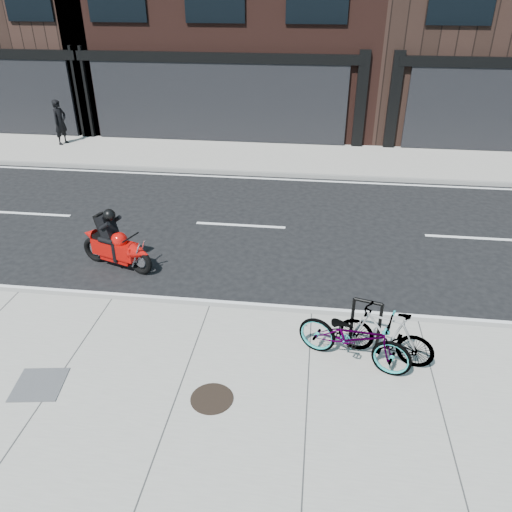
# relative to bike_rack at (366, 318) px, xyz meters

# --- Properties ---
(ground) EXTENTS (120.00, 120.00, 0.00)m
(ground) POSITION_rel_bike_rack_xyz_m (-2.93, 2.75, -0.65)
(ground) COLOR black
(ground) RESTS_ON ground
(sidewalk_near) EXTENTS (60.00, 6.00, 0.13)m
(sidewalk_near) POSITION_rel_bike_rack_xyz_m (-2.93, -2.25, -0.59)
(sidewalk_near) COLOR gray
(sidewalk_near) RESTS_ON ground
(sidewalk_far) EXTENTS (60.00, 3.50, 0.13)m
(sidewalk_far) POSITION_rel_bike_rack_xyz_m (-2.93, 10.50, -0.59)
(sidewalk_far) COLOR gray
(sidewalk_far) RESTS_ON ground
(bike_rack) EXTENTS (0.52, 0.18, 0.89)m
(bike_rack) POSITION_rel_bike_rack_xyz_m (0.00, 0.00, 0.00)
(bike_rack) COLOR black
(bike_rack) RESTS_ON sidewalk_near
(bicycle_front) EXTENTS (2.04, 1.31, 1.01)m
(bicycle_front) POSITION_rel_bike_rack_xyz_m (-0.23, -0.53, -0.02)
(bicycle_front) COLOR gray
(bicycle_front) RESTS_ON sidewalk_near
(bicycle_rear) EXTENTS (1.67, 0.97, 0.97)m
(bicycle_rear) POSITION_rel_bike_rack_xyz_m (0.30, -0.37, -0.04)
(bicycle_rear) COLOR gray
(bicycle_rear) RESTS_ON sidewalk_near
(motorcycle) EXTENTS (1.85, 0.93, 1.43)m
(motorcycle) POSITION_rel_bike_rack_xyz_m (-5.28, 2.19, -0.07)
(motorcycle) COLOR black
(motorcycle) RESTS_ON ground
(pedestrian) EXTENTS (0.55, 0.70, 1.69)m
(pedestrian) POSITION_rel_bike_rack_xyz_m (-10.92, 11.01, 0.32)
(pedestrian) COLOR black
(pedestrian) RESTS_ON sidewalk_far
(manhole_cover) EXTENTS (0.73, 0.73, 0.02)m
(manhole_cover) POSITION_rel_bike_rack_xyz_m (-2.38, -1.68, -0.52)
(manhole_cover) COLOR black
(manhole_cover) RESTS_ON sidewalk_near
(utility_grate) EXTENTS (0.85, 0.85, 0.02)m
(utility_grate) POSITION_rel_bike_rack_xyz_m (-5.15, -1.73, -0.52)
(utility_grate) COLOR #464648
(utility_grate) RESTS_ON sidewalk_near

